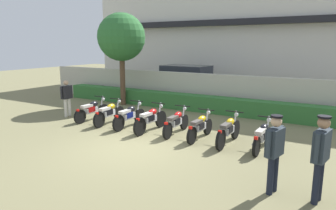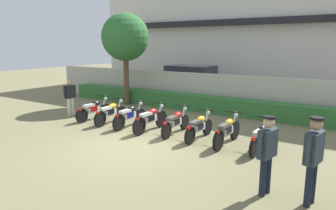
# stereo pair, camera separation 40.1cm
# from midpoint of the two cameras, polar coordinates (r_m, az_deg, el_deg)

# --- Properties ---
(ground) EXTENTS (60.00, 60.00, 0.00)m
(ground) POSITION_cam_midpoint_polar(r_m,az_deg,el_deg) (9.43, -8.16, -8.00)
(ground) COLOR olive
(building) EXTENTS (22.16, 6.50, 8.31)m
(building) POSITION_cam_midpoint_polar(r_m,az_deg,el_deg) (22.02, 15.95, 13.63)
(building) COLOR silver
(building) RESTS_ON ground
(compound_wall) EXTENTS (21.06, 0.30, 1.71)m
(compound_wall) POSITION_cam_midpoint_polar(r_m,az_deg,el_deg) (14.79, 7.70, 2.48)
(compound_wall) COLOR #BCB7A8
(compound_wall) RESTS_ON ground
(hedge_row) EXTENTS (16.84, 0.70, 0.74)m
(hedge_row) POSITION_cam_midpoint_polar(r_m,az_deg,el_deg) (14.24, 6.56, 0.19)
(hedge_row) COLOR #337033
(hedge_row) RESTS_ON ground
(parked_car) EXTENTS (4.60, 2.28, 1.89)m
(parked_car) POSITION_cam_midpoint_polar(r_m,az_deg,el_deg) (17.98, 3.17, 4.38)
(parked_car) COLOR #9EA3A8
(parked_car) RESTS_ON ground
(tree_near_inspector) EXTENTS (2.41, 2.41, 4.67)m
(tree_near_inspector) POSITION_cam_midpoint_polar(r_m,az_deg,el_deg) (15.86, -9.47, 12.37)
(tree_near_inspector) COLOR brown
(tree_near_inspector) RESTS_ON ground
(motorcycle_in_row_0) EXTENTS (0.60, 1.91, 0.94)m
(motorcycle_in_row_0) POSITION_cam_midpoint_polar(r_m,az_deg,el_deg) (12.99, -14.98, -0.90)
(motorcycle_in_row_0) COLOR black
(motorcycle_in_row_0) RESTS_ON ground
(motorcycle_in_row_1) EXTENTS (0.60, 1.86, 0.96)m
(motorcycle_in_row_1) POSITION_cam_midpoint_polar(r_m,az_deg,el_deg) (12.22, -11.90, -1.47)
(motorcycle_in_row_1) COLOR black
(motorcycle_in_row_1) RESTS_ON ground
(motorcycle_in_row_2) EXTENTS (0.60, 1.91, 0.96)m
(motorcycle_in_row_2) POSITION_cam_midpoint_polar(r_m,az_deg,el_deg) (11.60, -8.28, -2.03)
(motorcycle_in_row_2) COLOR black
(motorcycle_in_row_2) RESTS_ON ground
(motorcycle_in_row_3) EXTENTS (0.60, 1.95, 0.97)m
(motorcycle_in_row_3) POSITION_cam_midpoint_polar(r_m,az_deg,el_deg) (10.99, -4.33, -2.64)
(motorcycle_in_row_3) COLOR black
(motorcycle_in_row_3) RESTS_ON ground
(motorcycle_in_row_4) EXTENTS (0.60, 1.90, 0.94)m
(motorcycle_in_row_4) POSITION_cam_midpoint_polar(r_m,az_deg,el_deg) (10.62, 0.46, -3.21)
(motorcycle_in_row_4) COLOR black
(motorcycle_in_row_4) RESTS_ON ground
(motorcycle_in_row_5) EXTENTS (0.60, 1.81, 0.94)m
(motorcycle_in_row_5) POSITION_cam_midpoint_polar(r_m,az_deg,el_deg) (10.08, 4.90, -4.04)
(motorcycle_in_row_5) COLOR black
(motorcycle_in_row_5) RESTS_ON ground
(motorcycle_in_row_6) EXTENTS (0.60, 1.98, 0.98)m
(motorcycle_in_row_6) POSITION_cam_midpoint_polar(r_m,az_deg,el_deg) (9.70, 10.13, -4.68)
(motorcycle_in_row_6) COLOR black
(motorcycle_in_row_6) RESTS_ON ground
(motorcycle_in_row_7) EXTENTS (0.60, 1.82, 0.94)m
(motorcycle_in_row_7) POSITION_cam_midpoint_polar(r_m,az_deg,el_deg) (9.40, 16.15, -5.60)
(motorcycle_in_row_7) COLOR black
(motorcycle_in_row_7) RESTS_ON ground
(inspector_person) EXTENTS (0.22, 0.65, 1.59)m
(inspector_person) POSITION_cam_midpoint_polar(r_m,az_deg,el_deg) (13.94, -19.26, 1.72)
(inspector_person) COLOR silver
(inspector_person) RESTS_ON ground
(officer_0) EXTENTS (0.32, 0.66, 1.69)m
(officer_0) POSITION_cam_midpoint_polar(r_m,az_deg,el_deg) (6.65, 17.73, -7.64)
(officer_0) COLOR black
(officer_0) RESTS_ON ground
(officer_1) EXTENTS (0.32, 0.68, 1.77)m
(officer_1) POSITION_cam_midpoint_polar(r_m,az_deg,el_deg) (6.57, 25.21, -7.90)
(officer_1) COLOR black
(officer_1) RESTS_ON ground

